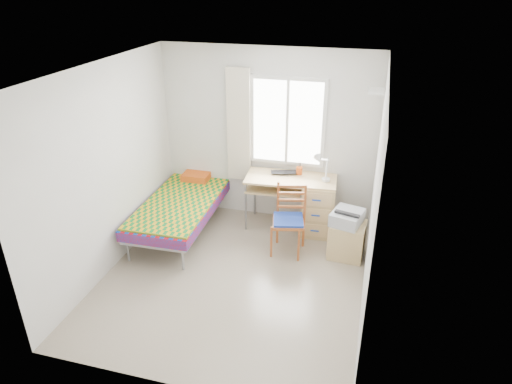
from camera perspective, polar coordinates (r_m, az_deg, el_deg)
floor at (r=5.91m, az=-2.83°, el=-10.58°), size 3.50×3.50×0.00m
ceiling at (r=4.84m, az=-3.51°, el=15.02°), size 3.50×3.50×0.00m
wall_back at (r=6.80m, az=1.43°, el=6.95°), size 3.20×0.00×3.20m
wall_left at (r=5.90m, az=-18.09°, el=2.59°), size 0.00×3.50×3.50m
wall_right at (r=5.02m, az=14.52°, el=-1.11°), size 0.00×3.50×3.50m
window at (r=6.65m, az=3.95°, el=8.69°), size 1.10×0.04×1.30m
curtain at (r=6.80m, az=-2.17°, el=8.26°), size 0.35×0.05×1.70m
floating_shelf at (r=6.06m, az=14.83°, el=12.10°), size 0.20×0.32×0.03m
bed at (r=6.80m, az=-9.02°, el=-1.30°), size 1.01×2.10×0.90m
desk at (r=6.73m, az=7.24°, el=-1.44°), size 1.35×0.69×0.82m
chair at (r=6.17m, az=4.22°, el=-2.96°), size 0.50×0.50×0.96m
cabinet at (r=6.29m, az=11.28°, el=-5.89°), size 0.49×0.44×0.50m
printer at (r=6.13m, az=11.32°, el=-3.10°), size 0.46×0.50×0.18m
laptop at (r=6.69m, az=3.49°, el=2.25°), size 0.42×0.33×0.03m
pen_cup at (r=6.72m, az=5.43°, el=2.67°), size 0.09×0.09×0.11m
task_lamp at (r=6.35m, az=8.18°, el=3.42°), size 0.24×0.34×0.46m
book at (r=6.74m, az=2.39°, el=0.22°), size 0.22×0.27×0.02m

